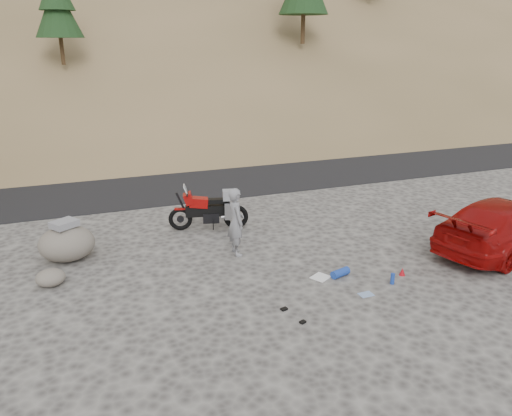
{
  "coord_description": "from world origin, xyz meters",
  "views": [
    {
      "loc": [
        -4.07,
        -10.18,
        5.19
      ],
      "look_at": [
        0.3,
        1.5,
        1.0
      ],
      "focal_mm": 35.0,
      "sensor_mm": 36.0,
      "label": 1
    }
  ],
  "objects_px": {
    "motorcycle": "(212,210)",
    "man": "(236,254)",
    "red_car": "(502,249)",
    "boulder": "(67,243)"
  },
  "relations": [
    {
      "from": "motorcycle",
      "to": "red_car",
      "type": "relative_size",
      "value": 0.49
    },
    {
      "from": "boulder",
      "to": "motorcycle",
      "type": "bearing_deg",
      "value": 11.91
    },
    {
      "from": "man",
      "to": "motorcycle",
      "type": "bearing_deg",
      "value": 2.12
    },
    {
      "from": "motorcycle",
      "to": "man",
      "type": "distance_m",
      "value": 2.02
    },
    {
      "from": "man",
      "to": "red_car",
      "type": "distance_m",
      "value": 6.98
    },
    {
      "from": "man",
      "to": "boulder",
      "type": "height_order",
      "value": "boulder"
    },
    {
      "from": "man",
      "to": "red_car",
      "type": "xyz_separation_m",
      "value": [
        6.64,
        -2.17,
        0.0
      ]
    },
    {
      "from": "motorcycle",
      "to": "man",
      "type": "height_order",
      "value": "motorcycle"
    },
    {
      "from": "man",
      "to": "boulder",
      "type": "bearing_deg",
      "value": 74.48
    },
    {
      "from": "red_car",
      "to": "boulder",
      "type": "distance_m",
      "value": 11.18
    }
  ]
}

